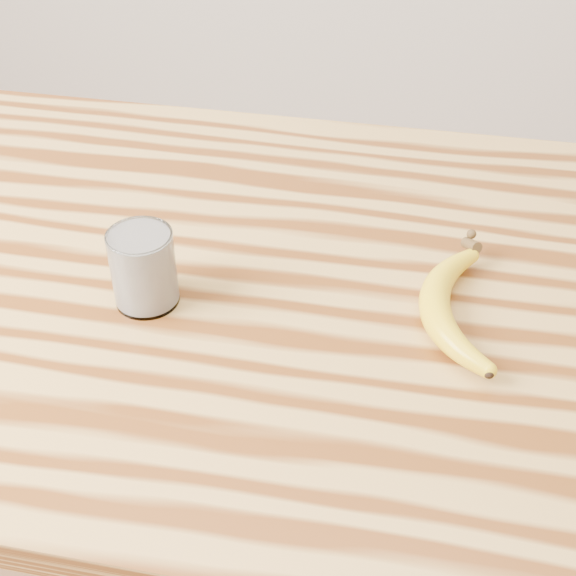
# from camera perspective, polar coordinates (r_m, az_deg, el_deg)

# --- Properties ---
(table) EXTENTS (1.20, 0.80, 0.90)m
(table) POSITION_cam_1_polar(r_m,az_deg,el_deg) (1.05, -3.86, -4.31)
(table) COLOR #B98B47
(table) RESTS_ON ground
(smoothie_glass) EXTENTS (0.07, 0.07, 0.09)m
(smoothie_glass) POSITION_cam_1_polar(r_m,az_deg,el_deg) (0.90, -10.25, 1.43)
(smoothie_glass) COLOR white
(smoothie_glass) RESTS_ON table
(banana) EXTENTS (0.13, 0.30, 0.04)m
(banana) POSITION_cam_1_polar(r_m,az_deg,el_deg) (0.90, 10.31, -1.24)
(banana) COLOR yellow
(banana) RESTS_ON table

